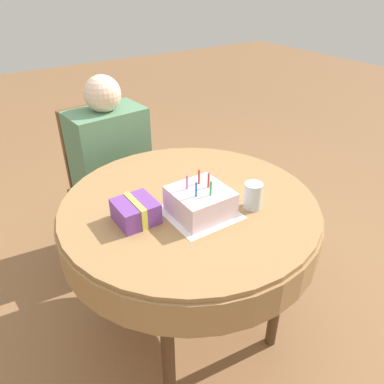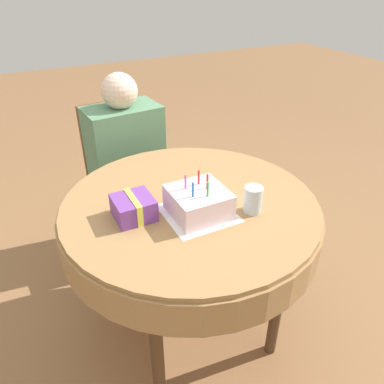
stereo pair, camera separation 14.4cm
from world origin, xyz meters
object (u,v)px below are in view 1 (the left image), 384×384
at_px(chair, 108,180).
at_px(gift_box, 135,211).
at_px(birthday_cake, 200,201).
at_px(drinking_glass, 253,196).
at_px(person, 112,158).

relative_size(chair, gift_box, 6.12).
bearing_deg(chair, gift_box, -108.38).
height_order(birthday_cake, drinking_glass, birthday_cake).
bearing_deg(drinking_glass, birthday_cake, 157.23).
relative_size(birthday_cake, drinking_glass, 1.93).
height_order(chair, drinking_glass, chair).
bearing_deg(drinking_glass, gift_box, 157.30).
xyz_separation_m(drinking_glass, gift_box, (-0.41, 0.17, -0.01)).
xyz_separation_m(birthday_cake, drinking_glass, (0.19, -0.08, 0.00)).
xyz_separation_m(person, birthday_cake, (0.01, -0.83, 0.15)).
distance_m(chair, person, 0.21).
distance_m(person, birthday_cake, 0.85).
xyz_separation_m(person, drinking_glass, (0.20, -0.91, 0.16)).
bearing_deg(gift_box, chair, 76.31).
xyz_separation_m(birthday_cake, gift_box, (-0.22, 0.09, -0.01)).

